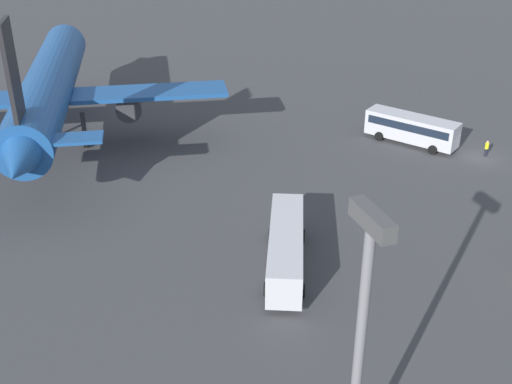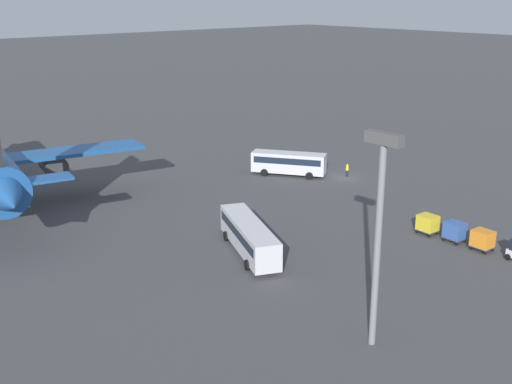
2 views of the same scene
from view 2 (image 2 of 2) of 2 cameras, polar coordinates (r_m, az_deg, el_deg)
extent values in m
plane|color=#424244|center=(88.39, 7.78, 1.28)|extent=(600.00, 600.00, 0.00)
cone|color=#1E5193|center=(61.90, -21.19, -0.53)|extent=(7.25, 5.67, 4.51)
cube|color=#1E5193|center=(80.50, -15.82, 3.51)|extent=(7.62, 16.79, 0.44)
cube|color=#1E5193|center=(64.53, -21.68, 0.59)|extent=(4.93, 13.25, 0.28)
cylinder|color=#38383D|center=(81.35, -17.57, 2.33)|extent=(4.68, 3.52, 2.75)
cylinder|color=#38383D|center=(80.10, -20.66, 0.08)|extent=(0.50, 0.50, 4.00)
cylinder|color=black|center=(80.55, -20.55, -0.97)|extent=(0.98, 0.66, 0.90)
cube|color=silver|center=(88.38, 2.93, 2.63)|extent=(9.86, 7.71, 2.71)
cube|color=#192333|center=(88.27, 2.94, 2.93)|extent=(9.20, 7.30, 0.87)
cylinder|color=black|center=(88.18, 0.74, 1.74)|extent=(1.00, 0.80, 1.00)
cylinder|color=black|center=(90.67, 1.16, 2.18)|extent=(1.00, 0.80, 1.00)
cylinder|color=black|center=(86.88, 4.75, 1.44)|extent=(1.00, 0.80, 1.00)
cylinder|color=black|center=(89.40, 5.07, 1.89)|extent=(1.00, 0.80, 1.00)
cube|color=silver|center=(61.95, -0.62, -3.92)|extent=(12.20, 7.27, 2.66)
cube|color=#192333|center=(61.79, -0.62, -3.52)|extent=(11.32, 6.91, 0.85)
cylinder|color=black|center=(65.49, -2.69, -3.94)|extent=(1.04, 0.68, 1.00)
cylinder|color=black|center=(66.15, -0.46, -3.69)|extent=(1.04, 0.68, 1.00)
cylinder|color=black|center=(58.74, -0.80, -6.51)|extent=(1.04, 0.68, 1.00)
cylinder|color=black|center=(59.49, 1.67, -6.20)|extent=(1.04, 0.68, 1.00)
cylinder|color=black|center=(65.43, 21.48, -5.41)|extent=(0.63, 0.35, 0.60)
cylinder|color=#1E1E2D|center=(88.95, 8.09, 1.65)|extent=(0.32, 0.32, 0.85)
cylinder|color=yellow|center=(88.76, 8.11, 2.12)|extent=(0.38, 0.38, 0.65)
sphere|color=tan|center=(88.64, 8.12, 2.40)|extent=(0.24, 0.24, 0.24)
cube|color=#38383D|center=(66.84, 19.43, -4.59)|extent=(2.08, 1.78, 0.10)
cube|color=orange|center=(66.54, 19.50, -3.91)|extent=(1.98, 1.70, 1.60)
cylinder|color=black|center=(66.79, 18.56, -4.73)|extent=(0.37, 0.14, 0.36)
cylinder|color=black|center=(67.80, 19.16, -4.46)|extent=(0.37, 0.14, 0.36)
cylinder|color=black|center=(66.05, 19.65, -5.10)|extent=(0.37, 0.14, 0.36)
cylinder|color=black|center=(67.08, 20.25, -4.81)|extent=(0.37, 0.14, 0.36)
cube|color=#38383D|center=(68.24, 17.19, -3.92)|extent=(2.08, 1.78, 0.10)
cube|color=#33569E|center=(67.95, 17.25, -3.25)|extent=(1.98, 1.70, 1.60)
cylinder|color=black|center=(68.22, 16.34, -4.05)|extent=(0.37, 0.14, 0.36)
cylinder|color=black|center=(69.21, 16.97, -3.80)|extent=(0.37, 0.14, 0.36)
cylinder|color=black|center=(67.43, 17.39, -4.40)|extent=(0.37, 0.14, 0.36)
cylinder|color=black|center=(68.44, 18.00, -4.14)|extent=(0.37, 0.14, 0.36)
cube|color=#38383D|center=(69.59, 14.96, -3.30)|extent=(2.08, 1.78, 0.10)
cube|color=gold|center=(69.30, 15.01, -2.64)|extent=(1.98, 1.70, 1.60)
cylinder|color=black|center=(69.60, 14.13, -3.43)|extent=(0.37, 0.14, 0.36)
cylinder|color=black|center=(70.57, 14.77, -3.19)|extent=(0.37, 0.14, 0.36)
cylinder|color=black|center=(68.76, 15.12, -3.77)|extent=(0.37, 0.14, 0.36)
cylinder|color=black|center=(69.74, 15.76, -3.52)|extent=(0.37, 0.14, 0.36)
cylinder|color=slate|center=(45.10, 10.74, -4.98)|extent=(0.50, 0.50, 14.74)
cube|color=#4C4C4C|center=(42.79, 11.32, 4.69)|extent=(2.80, 0.70, 0.80)
camera|label=1|loc=(22.25, 36.43, 24.39)|focal=45.00mm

